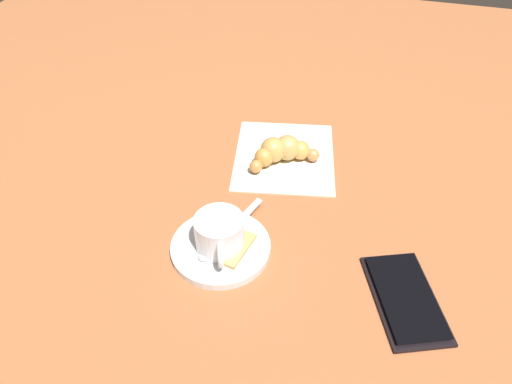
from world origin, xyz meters
name	(u,v)px	position (x,y,z in m)	size (l,w,h in m)	color
ground_plane	(259,195)	(0.00, 0.00, 0.00)	(1.80, 1.80, 0.00)	#9F5B34
saucer	(221,247)	(-0.12, 0.02, 0.01)	(0.13, 0.13, 0.01)	silver
espresso_cup	(220,233)	(-0.12, 0.02, 0.03)	(0.08, 0.06, 0.05)	silver
teaspoon	(222,238)	(-0.11, 0.02, 0.01)	(0.14, 0.05, 0.01)	silver
sugar_packet	(239,249)	(-0.12, -0.01, 0.01)	(0.06, 0.02, 0.01)	tan
napkin	(284,156)	(0.10, -0.01, 0.00)	(0.19, 0.16, 0.00)	silver
croissant	(282,151)	(0.09, -0.01, 0.02)	(0.09, 0.11, 0.04)	tan
cell_phone	(405,298)	(-0.14, -0.22, 0.01)	(0.15, 0.12, 0.01)	black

